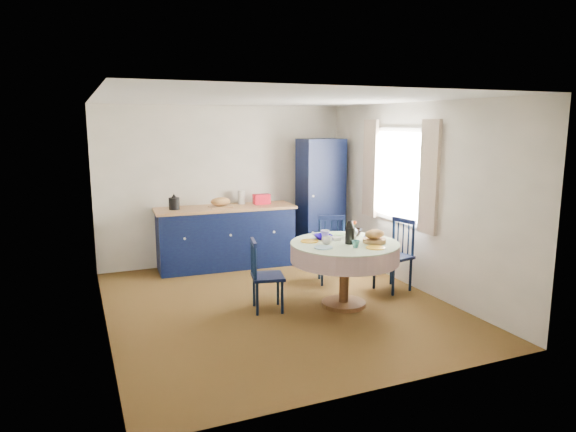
{
  "coord_description": "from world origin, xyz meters",
  "views": [
    {
      "loc": [
        -2.23,
        -5.66,
        2.23
      ],
      "look_at": [
        0.24,
        0.2,
        1.07
      ],
      "focal_mm": 32.0,
      "sensor_mm": 36.0,
      "label": 1
    }
  ],
  "objects_px": {
    "dining_table": "(345,252)",
    "mug_a": "(327,240)",
    "chair_left": "(265,275)",
    "chair_right": "(395,254)",
    "mug_d": "(325,234)",
    "cobalt_bowl": "(323,237)",
    "chair_far": "(333,249)",
    "mug_b": "(356,244)",
    "mug_c": "(356,232)",
    "kitchen_counter": "(226,236)",
    "pantry_cabinet": "(320,199)"
  },
  "relations": [
    {
      "from": "dining_table",
      "to": "mug_a",
      "type": "bearing_deg",
      "value": 179.08
    },
    {
      "from": "chair_left",
      "to": "chair_right",
      "type": "distance_m",
      "value": 1.9
    },
    {
      "from": "chair_left",
      "to": "mug_d",
      "type": "bearing_deg",
      "value": -72.61
    },
    {
      "from": "cobalt_bowl",
      "to": "chair_left",
      "type": "bearing_deg",
      "value": -176.31
    },
    {
      "from": "dining_table",
      "to": "chair_far",
      "type": "xyz_separation_m",
      "value": [
        0.32,
        0.93,
        -0.2
      ]
    },
    {
      "from": "chair_far",
      "to": "mug_b",
      "type": "xyz_separation_m",
      "value": [
        -0.34,
        -1.2,
        0.37
      ]
    },
    {
      "from": "chair_far",
      "to": "mug_c",
      "type": "bearing_deg",
      "value": -70.58
    },
    {
      "from": "chair_left",
      "to": "chair_far",
      "type": "bearing_deg",
      "value": -49.06
    },
    {
      "from": "chair_left",
      "to": "mug_b",
      "type": "height_order",
      "value": "mug_b"
    },
    {
      "from": "chair_far",
      "to": "mug_a",
      "type": "bearing_deg",
      "value": -102.09
    },
    {
      "from": "mug_c",
      "to": "chair_far",
      "type": "bearing_deg",
      "value": 89.93
    },
    {
      "from": "kitchen_counter",
      "to": "pantry_cabinet",
      "type": "distance_m",
      "value": 1.69
    },
    {
      "from": "mug_d",
      "to": "cobalt_bowl",
      "type": "height_order",
      "value": "mug_d"
    },
    {
      "from": "kitchen_counter",
      "to": "chair_right",
      "type": "relative_size",
      "value": 2.24
    },
    {
      "from": "chair_far",
      "to": "cobalt_bowl",
      "type": "height_order",
      "value": "chair_far"
    },
    {
      "from": "pantry_cabinet",
      "to": "chair_far",
      "type": "xyz_separation_m",
      "value": [
        -0.43,
        -1.27,
        -0.52
      ]
    },
    {
      "from": "mug_a",
      "to": "mug_b",
      "type": "bearing_deg",
      "value": -50.09
    },
    {
      "from": "pantry_cabinet",
      "to": "mug_d",
      "type": "relative_size",
      "value": 17.72
    },
    {
      "from": "kitchen_counter",
      "to": "pantry_cabinet",
      "type": "bearing_deg",
      "value": 1.06
    },
    {
      "from": "mug_b",
      "to": "mug_d",
      "type": "relative_size",
      "value": 0.83
    },
    {
      "from": "kitchen_counter",
      "to": "pantry_cabinet",
      "type": "relative_size",
      "value": 1.1
    },
    {
      "from": "mug_a",
      "to": "cobalt_bowl",
      "type": "relative_size",
      "value": 0.54
    },
    {
      "from": "pantry_cabinet",
      "to": "chair_left",
      "type": "distance_m",
      "value": 2.67
    },
    {
      "from": "mug_a",
      "to": "mug_d",
      "type": "xyz_separation_m",
      "value": [
        0.13,
        0.3,
        0.0
      ]
    },
    {
      "from": "chair_right",
      "to": "mug_a",
      "type": "bearing_deg",
      "value": -88.59
    },
    {
      "from": "kitchen_counter",
      "to": "mug_c",
      "type": "xyz_separation_m",
      "value": [
        1.18,
        -1.96,
        0.36
      ]
    },
    {
      "from": "pantry_cabinet",
      "to": "mug_b",
      "type": "height_order",
      "value": "pantry_cabinet"
    },
    {
      "from": "mug_b",
      "to": "mug_a",
      "type": "bearing_deg",
      "value": 129.91
    },
    {
      "from": "chair_right",
      "to": "mug_a",
      "type": "height_order",
      "value": "chair_right"
    },
    {
      "from": "dining_table",
      "to": "chair_far",
      "type": "distance_m",
      "value": 1.0
    },
    {
      "from": "dining_table",
      "to": "mug_b",
      "type": "xyz_separation_m",
      "value": [
        -0.02,
        -0.27,
        0.17
      ]
    },
    {
      "from": "dining_table",
      "to": "cobalt_bowl",
      "type": "bearing_deg",
      "value": 121.41
    },
    {
      "from": "chair_far",
      "to": "mug_d",
      "type": "distance_m",
      "value": 0.85
    },
    {
      "from": "dining_table",
      "to": "chair_right",
      "type": "xyz_separation_m",
      "value": [
        0.93,
        0.29,
        -0.19
      ]
    },
    {
      "from": "chair_right",
      "to": "mug_c",
      "type": "distance_m",
      "value": 0.71
    },
    {
      "from": "mug_a",
      "to": "cobalt_bowl",
      "type": "bearing_deg",
      "value": 73.56
    },
    {
      "from": "mug_b",
      "to": "mug_d",
      "type": "distance_m",
      "value": 0.59
    },
    {
      "from": "kitchen_counter",
      "to": "mug_b",
      "type": "relative_size",
      "value": 23.32
    },
    {
      "from": "chair_right",
      "to": "kitchen_counter",
      "type": "bearing_deg",
      "value": -149.77
    },
    {
      "from": "dining_table",
      "to": "mug_b",
      "type": "distance_m",
      "value": 0.32
    },
    {
      "from": "mug_a",
      "to": "chair_left",
      "type": "bearing_deg",
      "value": 162.56
    },
    {
      "from": "mug_a",
      "to": "chair_far",
      "type": "bearing_deg",
      "value": 58.42
    },
    {
      "from": "mug_d",
      "to": "cobalt_bowl",
      "type": "xyz_separation_m",
      "value": [
        -0.05,
        -0.02,
        -0.02
      ]
    },
    {
      "from": "mug_b",
      "to": "chair_far",
      "type": "bearing_deg",
      "value": 74.43
    },
    {
      "from": "dining_table",
      "to": "mug_d",
      "type": "bearing_deg",
      "value": 112.25
    },
    {
      "from": "mug_d",
      "to": "mug_c",
      "type": "bearing_deg",
      "value": -2.52
    },
    {
      "from": "pantry_cabinet",
      "to": "mug_c",
      "type": "relative_size",
      "value": 16.32
    },
    {
      "from": "kitchen_counter",
      "to": "mug_c",
      "type": "bearing_deg",
      "value": -56.16
    },
    {
      "from": "kitchen_counter",
      "to": "mug_c",
      "type": "height_order",
      "value": "kitchen_counter"
    },
    {
      "from": "chair_far",
      "to": "mug_a",
      "type": "xyz_separation_m",
      "value": [
        -0.57,
        -0.92,
        0.38
      ]
    }
  ]
}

